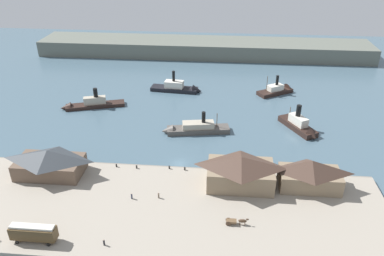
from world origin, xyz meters
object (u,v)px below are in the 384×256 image
ferry_moored_west (88,104)px  ferry_mid_harbor (192,129)px  pedestrian_at_waters_edge (104,243)px  ferry_shed_east_terminal (241,171)px  ferry_shed_west_terminal (310,174)px  pedestrian_near_west_shed (159,196)px  mooring_post_center_west (116,165)px  mooring_post_west (185,169)px  ferry_near_quay (279,90)px  pedestrian_standing_center (132,196)px  mooring_post_east (137,167)px  ferry_approaching_west (180,88)px  horse_cart (236,221)px  ferry_moored_east (301,126)px  mooring_post_center_east (169,167)px  ferry_shed_customs_shed (49,162)px  street_tram (33,232)px

ferry_moored_west → ferry_mid_harbor: size_ratio=1.04×
ferry_moored_west → ferry_mid_harbor: ferry_moored_west is taller
pedestrian_at_waters_edge → ferry_mid_harbor: (14.13, 55.50, -0.49)m
ferry_shed_east_terminal → ferry_shed_west_terminal: ferry_shed_east_terminal is taller
pedestrian_near_west_shed → ferry_mid_harbor: size_ratio=0.07×
ferry_shed_east_terminal → mooring_post_center_west: 36.30m
mooring_post_west → ferry_near_quay: (33.48, 63.65, -0.32)m
pedestrian_standing_center → mooring_post_center_west: pedestrian_standing_center is taller
ferry_shed_east_terminal → mooring_post_east: bearing=170.6°
ferry_shed_west_terminal → mooring_post_center_west: size_ratio=18.02×
ferry_mid_harbor → ferry_approaching_west: size_ratio=1.07×
horse_cart → ferry_moored_east: (22.86, 50.80, -0.35)m
mooring_post_west → ferry_near_quay: ferry_near_quay is taller
pedestrian_standing_center → mooring_post_center_east: bearing=62.2°
ferry_moored_east → ferry_near_quay: bearing=96.5°
horse_cart → pedestrian_at_waters_edge: bearing=-162.1°
mooring_post_west → mooring_post_east: (-14.01, -0.44, 0.00)m
mooring_post_center_west → ferry_moored_west: 47.50m
ferry_shed_west_terminal → mooring_post_center_west: 54.44m
ferry_approaching_west → mooring_post_center_west: bearing=-100.2°
ferry_shed_customs_shed → mooring_post_center_west: ferry_shed_customs_shed is taller
ferry_shed_customs_shed → pedestrian_near_west_shed: (32.22, -7.87, -3.17)m
ferry_mid_harbor → mooring_post_east: bearing=-118.4°
ferry_shed_west_terminal → mooring_post_east: size_ratio=18.02×
horse_cart → mooring_post_east: size_ratio=5.97×
horse_cart → ferry_near_quay: size_ratio=0.32×
ferry_moored_west → ferry_approaching_west: ferry_approaching_west is taller
mooring_post_east → pedestrian_standing_center: bearing=-82.4°
pedestrian_near_west_shed → ferry_moored_east: (42.67, 42.82, -0.17)m
ferry_shed_west_terminal → pedestrian_standing_center: ferry_shed_west_terminal is taller
pedestrian_near_west_shed → ferry_near_quay: (38.80, 76.91, -0.62)m
mooring_post_east → horse_cart: bearing=-36.1°
ferry_near_quay → ferry_approaching_west: ferry_approaching_west is taller
pedestrian_at_waters_edge → ferry_moored_west: bearing=111.6°
mooring_post_east → street_tram: bearing=-118.0°
pedestrian_standing_center → ferry_moored_east: bearing=41.5°
pedestrian_at_waters_edge → ferry_moored_west: (-28.48, 72.01, -0.59)m
mooring_post_center_west → ferry_approaching_west: ferry_approaching_west is taller
ferry_shed_customs_shed → ferry_moored_east: bearing=25.0°
pedestrian_at_waters_edge → ferry_approaching_west: bearing=86.6°
ferry_near_quay → ferry_approaching_west: (-42.49, -2.21, 0.15)m
street_tram → ferry_approaching_west: size_ratio=0.46×
street_tram → pedestrian_standing_center: (18.02, 16.63, -1.79)m
pedestrian_standing_center → mooring_post_west: (12.18, 14.20, -0.32)m
ferry_shed_customs_shed → mooring_post_west: bearing=8.2°
mooring_post_east → ferry_moored_east: bearing=30.3°
horse_cart → street_tram: bearing=-167.9°
street_tram → mooring_post_west: (30.20, 30.83, -2.11)m
ferry_moored_east → mooring_post_center_west: bearing=-152.6°
horse_cart → pedestrian_at_waters_edge: (-28.97, -9.38, -0.20)m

